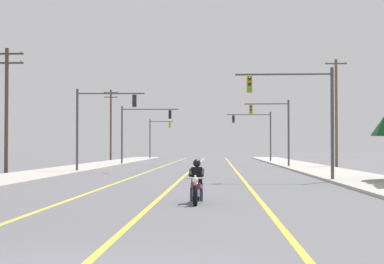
{
  "coord_description": "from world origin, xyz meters",
  "views": [
    {
      "loc": [
        1.85,
        -8.24,
        1.87
      ],
      "look_at": [
        0.47,
        25.15,
        2.71
      ],
      "focal_mm": 56.0,
      "sensor_mm": 36.0,
      "label": 1
    }
  ],
  "objects_px": {
    "traffic_signal_far_left": "(157,133)",
    "traffic_signal_near_right": "(303,106)",
    "traffic_signal_mid_left": "(139,125)",
    "traffic_signal_near_left": "(97,117)",
    "traffic_signal_mid_right": "(276,123)",
    "utility_pole_left_far": "(111,123)",
    "utility_pole_left_near": "(6,105)",
    "utility_pole_right_far": "(336,111)",
    "motorcycle_with_rider": "(196,186)",
    "traffic_signal_far_right": "(258,129)"
  },
  "relations": [
    {
      "from": "traffic_signal_mid_left",
      "to": "traffic_signal_far_left",
      "type": "relative_size",
      "value": 1.0
    },
    {
      "from": "traffic_signal_near_right",
      "to": "traffic_signal_far_left",
      "type": "height_order",
      "value": "same"
    },
    {
      "from": "utility_pole_left_far",
      "to": "traffic_signal_far_left",
      "type": "bearing_deg",
      "value": 63.81
    },
    {
      "from": "traffic_signal_mid_right",
      "to": "utility_pole_left_near",
      "type": "height_order",
      "value": "utility_pole_left_near"
    },
    {
      "from": "traffic_signal_near_right",
      "to": "utility_pole_right_far",
      "type": "distance_m",
      "value": 24.25
    },
    {
      "from": "traffic_signal_far_left",
      "to": "utility_pole_left_near",
      "type": "bearing_deg",
      "value": -95.88
    },
    {
      "from": "utility_pole_left_far",
      "to": "motorcycle_with_rider",
      "type": "bearing_deg",
      "value": -77.34
    },
    {
      "from": "traffic_signal_far_right",
      "to": "traffic_signal_mid_right",
      "type": "bearing_deg",
      "value": -88.7
    },
    {
      "from": "traffic_signal_mid_left",
      "to": "utility_pole_left_near",
      "type": "bearing_deg",
      "value": -106.98
    },
    {
      "from": "traffic_signal_near_right",
      "to": "traffic_signal_far_left",
      "type": "bearing_deg",
      "value": 103.17
    },
    {
      "from": "traffic_signal_near_left",
      "to": "traffic_signal_far_right",
      "type": "height_order",
      "value": "same"
    },
    {
      "from": "traffic_signal_far_right",
      "to": "traffic_signal_far_left",
      "type": "height_order",
      "value": "same"
    },
    {
      "from": "traffic_signal_mid_right",
      "to": "utility_pole_left_far",
      "type": "relative_size",
      "value": 0.63
    },
    {
      "from": "motorcycle_with_rider",
      "to": "traffic_signal_far_left",
      "type": "distance_m",
      "value": 73.81
    },
    {
      "from": "traffic_signal_far_left",
      "to": "utility_pole_left_near",
      "type": "relative_size",
      "value": 0.7
    },
    {
      "from": "traffic_signal_far_right",
      "to": "utility_pole_right_far",
      "type": "xyz_separation_m",
      "value": [
        6.1,
        -17.56,
        1.09
      ]
    },
    {
      "from": "traffic_signal_near_left",
      "to": "traffic_signal_far_right",
      "type": "relative_size",
      "value": 1.0
    },
    {
      "from": "traffic_signal_near_left",
      "to": "utility_pole_right_far",
      "type": "bearing_deg",
      "value": 30.94
    },
    {
      "from": "traffic_signal_mid_right",
      "to": "utility_pole_right_far",
      "type": "xyz_separation_m",
      "value": [
        5.68,
        0.84,
        1.17
      ]
    },
    {
      "from": "traffic_signal_near_right",
      "to": "traffic_signal_near_left",
      "type": "xyz_separation_m",
      "value": [
        -13.63,
        11.35,
        -0.02
      ]
    },
    {
      "from": "motorcycle_with_rider",
      "to": "traffic_signal_far_right",
      "type": "height_order",
      "value": "traffic_signal_far_right"
    },
    {
      "from": "motorcycle_with_rider",
      "to": "utility_pole_left_near",
      "type": "xyz_separation_m",
      "value": [
        -14.07,
        21.41,
        4.22
      ]
    },
    {
      "from": "utility_pole_right_far",
      "to": "utility_pole_left_far",
      "type": "distance_m",
      "value": 36.84
    },
    {
      "from": "traffic_signal_near_right",
      "to": "utility_pole_left_near",
      "type": "xyz_separation_m",
      "value": [
        -19.47,
        8.59,
        0.68
      ]
    },
    {
      "from": "traffic_signal_far_left",
      "to": "traffic_signal_near_right",
      "type": "bearing_deg",
      "value": -76.83
    },
    {
      "from": "traffic_signal_far_left",
      "to": "utility_pole_right_far",
      "type": "height_order",
      "value": "utility_pole_right_far"
    },
    {
      "from": "traffic_signal_far_left",
      "to": "utility_pole_left_near",
      "type": "distance_m",
      "value": 52.08
    },
    {
      "from": "utility_pole_right_far",
      "to": "utility_pole_left_far",
      "type": "bearing_deg",
      "value": 134.5
    },
    {
      "from": "motorcycle_with_rider",
      "to": "traffic_signal_near_right",
      "type": "xyz_separation_m",
      "value": [
        5.4,
        12.82,
        3.54
      ]
    },
    {
      "from": "traffic_signal_near_left",
      "to": "traffic_signal_mid_right",
      "type": "bearing_deg",
      "value": 37.87
    },
    {
      "from": "traffic_signal_near_right",
      "to": "traffic_signal_near_left",
      "type": "height_order",
      "value": "same"
    },
    {
      "from": "traffic_signal_near_right",
      "to": "traffic_signal_far_right",
      "type": "distance_m",
      "value": 40.93
    },
    {
      "from": "traffic_signal_near_right",
      "to": "traffic_signal_far_left",
      "type": "xyz_separation_m",
      "value": [
        -14.13,
        60.39,
        -0.1
      ]
    },
    {
      "from": "traffic_signal_mid_left",
      "to": "utility_pole_left_near",
      "type": "height_order",
      "value": "utility_pole_left_near"
    },
    {
      "from": "traffic_signal_far_right",
      "to": "traffic_signal_near_left",
      "type": "bearing_deg",
      "value": -115.24
    },
    {
      "from": "traffic_signal_near_left",
      "to": "traffic_signal_mid_left",
      "type": "height_order",
      "value": "same"
    },
    {
      "from": "traffic_signal_near_right",
      "to": "utility_pole_left_far",
      "type": "height_order",
      "value": "utility_pole_left_far"
    },
    {
      "from": "traffic_signal_far_right",
      "to": "utility_pole_left_far",
      "type": "xyz_separation_m",
      "value": [
        -19.73,
        8.72,
        1.13
      ]
    },
    {
      "from": "utility_pole_right_far",
      "to": "utility_pole_left_far",
      "type": "relative_size",
      "value": 1.02
    },
    {
      "from": "utility_pole_left_far",
      "to": "traffic_signal_far_right",
      "type": "bearing_deg",
      "value": -23.84
    },
    {
      "from": "traffic_signal_mid_right",
      "to": "traffic_signal_near_left",
      "type": "bearing_deg",
      "value": -142.13
    },
    {
      "from": "motorcycle_with_rider",
      "to": "utility_pole_left_far",
      "type": "distance_m",
      "value": 64.19
    },
    {
      "from": "traffic_signal_near_left",
      "to": "utility_pole_right_far",
      "type": "relative_size",
      "value": 0.62
    },
    {
      "from": "utility_pole_left_far",
      "to": "traffic_signal_near_left",
      "type": "bearing_deg",
      "value": -81.4
    },
    {
      "from": "traffic_signal_near_right",
      "to": "traffic_signal_far_right",
      "type": "bearing_deg",
      "value": 89.57
    },
    {
      "from": "traffic_signal_far_right",
      "to": "utility_pole_left_near",
      "type": "relative_size",
      "value": 0.7
    },
    {
      "from": "traffic_signal_mid_right",
      "to": "utility_pole_left_far",
      "type": "xyz_separation_m",
      "value": [
        -20.15,
        27.12,
        1.21
      ]
    },
    {
      "from": "motorcycle_with_rider",
      "to": "traffic_signal_near_right",
      "type": "height_order",
      "value": "traffic_signal_near_right"
    },
    {
      "from": "traffic_signal_mid_left",
      "to": "traffic_signal_near_left",
      "type": "bearing_deg",
      "value": -92.15
    },
    {
      "from": "traffic_signal_mid_right",
      "to": "utility_pole_left_near",
      "type": "relative_size",
      "value": 0.7
    }
  ]
}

